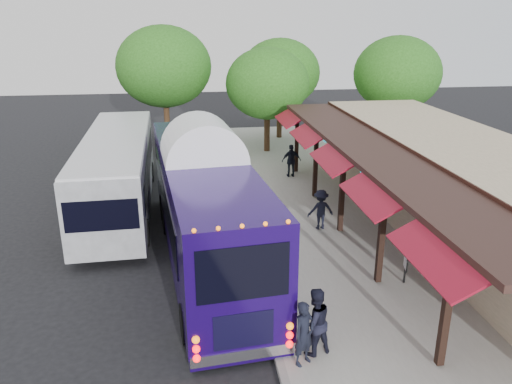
{
  "coord_description": "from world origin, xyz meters",
  "views": [
    {
      "loc": [
        -1.92,
        -13.19,
        8.02
      ],
      "look_at": [
        0.55,
        4.45,
        1.8
      ],
      "focal_mm": 35.0,
      "sensor_mm": 36.0,
      "label": 1
    }
  ],
  "objects_px": {
    "ped_d": "(321,209)",
    "sign_board": "(406,263)",
    "ped_b": "(314,322)",
    "ped_c": "(291,161)",
    "city_bus": "(118,169)",
    "ped_a": "(304,334)",
    "coach_bus": "(205,201)"
  },
  "relations": [
    {
      "from": "ped_b",
      "to": "ped_d",
      "type": "xyz_separation_m",
      "value": [
        2.17,
        7.53,
        -0.09
      ]
    },
    {
      "from": "ped_a",
      "to": "sign_board",
      "type": "height_order",
      "value": "ped_a"
    },
    {
      "from": "ped_b",
      "to": "sign_board",
      "type": "distance_m",
      "value": 4.75
    },
    {
      "from": "ped_d",
      "to": "sign_board",
      "type": "height_order",
      "value": "ped_d"
    },
    {
      "from": "coach_bus",
      "to": "ped_c",
      "type": "xyz_separation_m",
      "value": [
        4.83,
        8.53,
        -1.12
      ]
    },
    {
      "from": "coach_bus",
      "to": "city_bus",
      "type": "relative_size",
      "value": 1.03
    },
    {
      "from": "ped_d",
      "to": "sign_board",
      "type": "relative_size",
      "value": 1.55
    },
    {
      "from": "ped_b",
      "to": "ped_c",
      "type": "bearing_deg",
      "value": -117.88
    },
    {
      "from": "coach_bus",
      "to": "ped_d",
      "type": "xyz_separation_m",
      "value": [
        4.56,
        1.65,
        -1.18
      ]
    },
    {
      "from": "ped_a",
      "to": "sign_board",
      "type": "xyz_separation_m",
      "value": [
        4.02,
        3.34,
        -0.12
      ]
    },
    {
      "from": "coach_bus",
      "to": "ped_b",
      "type": "bearing_deg",
      "value": -73.69
    },
    {
      "from": "coach_bus",
      "to": "city_bus",
      "type": "distance_m",
      "value": 6.57
    },
    {
      "from": "coach_bus",
      "to": "ped_d",
      "type": "bearing_deg",
      "value": 14.15
    },
    {
      "from": "coach_bus",
      "to": "city_bus",
      "type": "xyz_separation_m",
      "value": [
        -3.55,
        5.52,
        -0.33
      ]
    },
    {
      "from": "ped_d",
      "to": "coach_bus",
      "type": "bearing_deg",
      "value": 15.74
    },
    {
      "from": "ped_a",
      "to": "ped_d",
      "type": "distance_m",
      "value": 8.27
    },
    {
      "from": "sign_board",
      "to": "ped_c",
      "type": "bearing_deg",
      "value": 110.65
    },
    {
      "from": "city_bus",
      "to": "ped_a",
      "type": "distance_m",
      "value": 13.05
    },
    {
      "from": "ped_c",
      "to": "ped_d",
      "type": "xyz_separation_m",
      "value": [
        -0.27,
        -6.88,
        -0.06
      ]
    },
    {
      "from": "ped_a",
      "to": "ped_d",
      "type": "bearing_deg",
      "value": 38.7
    },
    {
      "from": "ped_a",
      "to": "coach_bus",
      "type": "bearing_deg",
      "value": 74.53
    },
    {
      "from": "ped_a",
      "to": "ped_c",
      "type": "bearing_deg",
      "value": 45.69
    },
    {
      "from": "city_bus",
      "to": "ped_a",
      "type": "relative_size",
      "value": 7.4
    },
    {
      "from": "city_bus",
      "to": "ped_b",
      "type": "relative_size",
      "value": 6.89
    },
    {
      "from": "ped_c",
      "to": "sign_board",
      "type": "bearing_deg",
      "value": 95.11
    },
    {
      "from": "ped_b",
      "to": "ped_a",
      "type": "bearing_deg",
      "value": 28.27
    },
    {
      "from": "ped_c",
      "to": "coach_bus",
      "type": "bearing_deg",
      "value": 59.41
    },
    {
      "from": "city_bus",
      "to": "ped_d",
      "type": "relative_size",
      "value": 7.62
    },
    {
      "from": "ped_d",
      "to": "sign_board",
      "type": "xyz_separation_m",
      "value": [
        1.51,
        -4.54,
        -0.1
      ]
    },
    {
      "from": "ped_d",
      "to": "city_bus",
      "type": "bearing_deg",
      "value": -29.68
    },
    {
      "from": "sign_board",
      "to": "ped_a",
      "type": "bearing_deg",
      "value": -125.8
    },
    {
      "from": "ped_b",
      "to": "sign_board",
      "type": "xyz_separation_m",
      "value": [
        3.68,
        2.99,
        -0.19
      ]
    }
  ]
}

